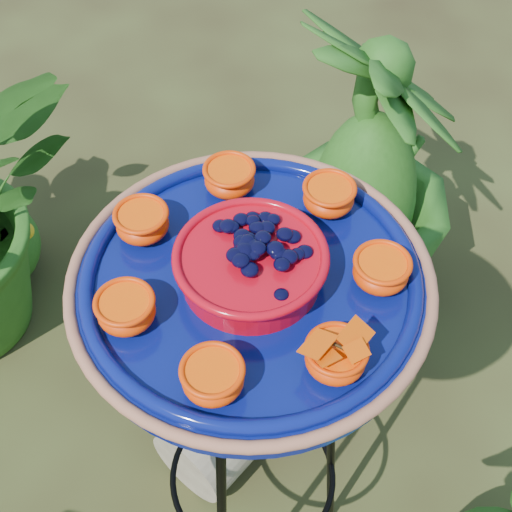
% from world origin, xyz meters
% --- Properties ---
extents(ground_plane, '(20.00, 20.00, 0.00)m').
position_xyz_m(ground_plane, '(0.00, 0.00, 0.00)').
color(ground_plane, black).
rests_on(ground_plane, ground).
extents(tripod_stand, '(0.46, 0.46, 0.95)m').
position_xyz_m(tripod_stand, '(0.06, -0.11, 0.58)').
color(tripod_stand, black).
rests_on(tripod_stand, ground).
extents(feeder_dish, '(0.64, 0.64, 0.11)m').
position_xyz_m(feeder_dish, '(0.06, -0.11, 0.99)').
color(feeder_dish, '#08115E').
rests_on(feeder_dish, tripod_stand).
extents(driftwood_log, '(0.64, 0.54, 0.21)m').
position_xyz_m(driftwood_log, '(0.19, 0.21, 0.11)').
color(driftwood_log, tan).
rests_on(driftwood_log, ground).
extents(shrub_back_right, '(0.57, 0.57, 0.88)m').
position_xyz_m(shrub_back_right, '(0.54, 0.56, 0.44)').
color(shrub_back_right, '#225216').
rests_on(shrub_back_right, ground).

